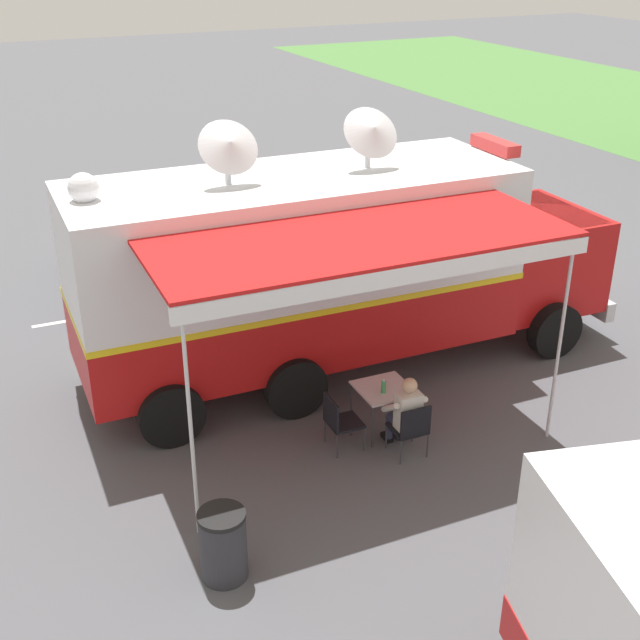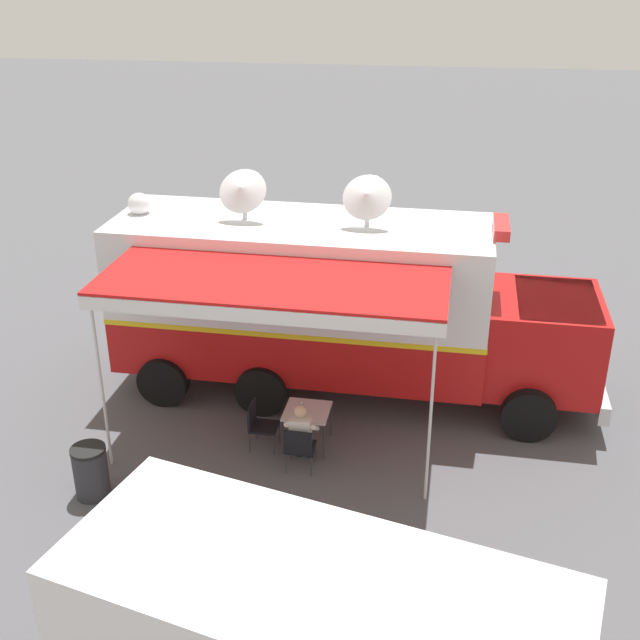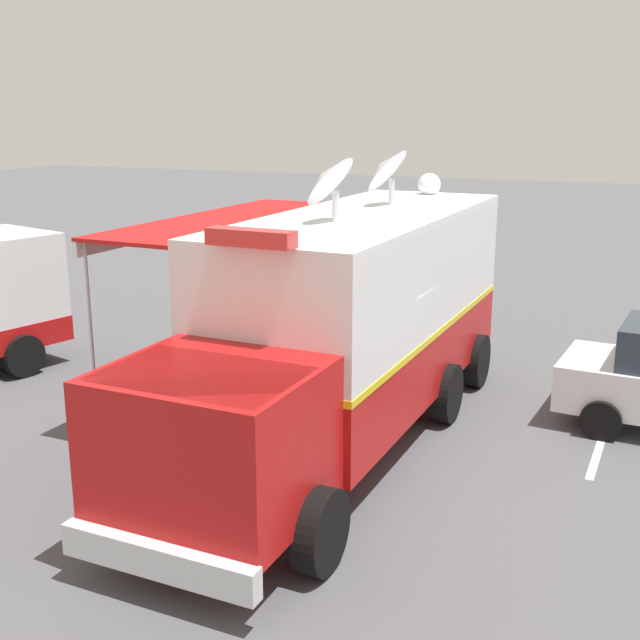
{
  "view_description": "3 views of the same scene",
  "coord_description": "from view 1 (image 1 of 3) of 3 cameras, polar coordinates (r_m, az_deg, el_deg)",
  "views": [
    {
      "loc": [
        11.41,
        -4.98,
        6.98
      ],
      "look_at": [
        0.3,
        0.29,
        1.08
      ],
      "focal_mm": 45.99,
      "sensor_mm": 36.0,
      "label": 1
    },
    {
      "loc": [
        14.12,
        2.49,
        8.17
      ],
      "look_at": [
        0.11,
        0.39,
        1.54
      ],
      "focal_mm": 44.55,
      "sensor_mm": 36.0,
      "label": 2
    },
    {
      "loc": [
        -4.28,
        11.9,
        5.05
      ],
      "look_at": [
        0.77,
        0.11,
        1.7
      ],
      "focal_mm": 44.97,
      "sensor_mm": 36.0,
      "label": 3
    }
  ],
  "objects": [
    {
      "name": "trash_bin",
      "position": [
        10.01,
        -6.76,
        -15.26
      ],
      "size": [
        0.57,
        0.57,
        0.91
      ],
      "color": "#2D2D33",
      "rests_on": "ground"
    },
    {
      "name": "seated_responder",
      "position": [
        11.99,
        5.94,
        -6.37
      ],
      "size": [
        0.67,
        0.56,
        1.25
      ],
      "color": "silver",
      "rests_on": "ground"
    },
    {
      "name": "lot_stripe",
      "position": [
        17.05,
        -11.46,
        0.95
      ],
      "size": [
        0.26,
        4.8,
        0.01
      ],
      "primitive_type": "cube",
      "rotation": [
        0.0,
        0.0,
        -0.03
      ],
      "color": "silver",
      "rests_on": "ground"
    },
    {
      "name": "folding_table",
      "position": [
        12.42,
        4.48,
        -4.96
      ],
      "size": [
        0.82,
        0.82,
        0.73
      ],
      "color": "silver",
      "rests_on": "ground"
    },
    {
      "name": "ground_plane",
      "position": [
        14.27,
        -1.58,
        -3.66
      ],
      "size": [
        100.0,
        100.0,
        0.0
      ],
      "primitive_type": "plane",
      "color": "#515156"
    },
    {
      "name": "command_truck",
      "position": [
        13.67,
        1.29,
        4.04
      ],
      "size": [
        5.03,
        9.56,
        4.53
      ],
      "color": "#B71414",
      "rests_on": "ground"
    },
    {
      "name": "car_behind_truck",
      "position": [
        17.88,
        -12.76,
        5.03
      ],
      "size": [
        4.34,
        2.29,
        1.76
      ],
      "color": "silver",
      "rests_on": "ground"
    },
    {
      "name": "water_bottle",
      "position": [
        12.22,
        4.45,
        -4.63
      ],
      "size": [
        0.07,
        0.07,
        0.22
      ],
      "color": "#3F9959",
      "rests_on": "folding_table"
    },
    {
      "name": "folding_chair_at_table",
      "position": [
        11.93,
        6.36,
        -7.37
      ],
      "size": [
        0.49,
        0.49,
        0.87
      ],
      "color": "black",
      "rests_on": "ground"
    },
    {
      "name": "folding_chair_beside_table",
      "position": [
        12.03,
        1.3,
        -6.88
      ],
      "size": [
        0.49,
        0.49,
        0.87
      ],
      "color": "black",
      "rests_on": "ground"
    }
  ]
}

